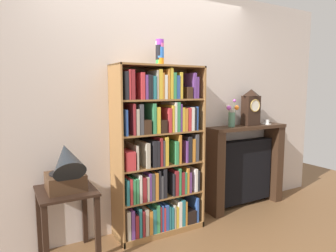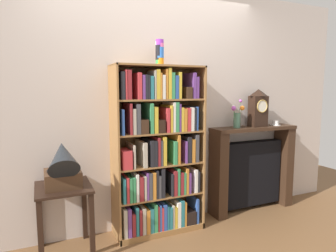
{
  "view_description": "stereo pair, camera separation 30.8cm",
  "coord_description": "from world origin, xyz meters",
  "px_view_note": "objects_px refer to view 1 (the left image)",
  "views": [
    {
      "loc": [
        -1.4,
        -2.55,
        1.5
      ],
      "look_at": [
        0.11,
        0.11,
        1.12
      ],
      "focal_mm": 31.69,
      "sensor_mm": 36.0,
      "label": 1
    },
    {
      "loc": [
        -1.12,
        -2.69,
        1.5
      ],
      "look_at": [
        0.11,
        0.11,
        1.12
      ],
      "focal_mm": 31.69,
      "sensor_mm": 36.0,
      "label": 2
    }
  ],
  "objects_px": {
    "fireplace_mantel": "(244,167)",
    "mantel_clock": "(251,107)",
    "gramophone": "(66,168)",
    "bookshelf": "(158,157)",
    "flower_vase": "(232,116)",
    "teacup_with_saucer": "(266,122)",
    "side_table_left": "(67,208)",
    "cup_stack": "(160,53)"
  },
  "relations": [
    {
      "from": "side_table_left",
      "to": "teacup_with_saucer",
      "type": "bearing_deg",
      "value": 2.62
    },
    {
      "from": "mantel_clock",
      "to": "flower_vase",
      "type": "xyz_separation_m",
      "value": [
        -0.31,
        0.0,
        -0.09
      ]
    },
    {
      "from": "bookshelf",
      "to": "side_table_left",
      "type": "height_order",
      "value": "bookshelf"
    },
    {
      "from": "gramophone",
      "to": "mantel_clock",
      "type": "height_order",
      "value": "mantel_clock"
    },
    {
      "from": "mantel_clock",
      "to": "flower_vase",
      "type": "bearing_deg",
      "value": 179.1
    },
    {
      "from": "gramophone",
      "to": "teacup_with_saucer",
      "type": "bearing_deg",
      "value": 4.04
    },
    {
      "from": "cup_stack",
      "to": "side_table_left",
      "type": "bearing_deg",
      "value": -173.93
    },
    {
      "from": "side_table_left",
      "to": "flower_vase",
      "type": "bearing_deg",
      "value": 3.48
    },
    {
      "from": "gramophone",
      "to": "mantel_clock",
      "type": "relative_size",
      "value": 1.08
    },
    {
      "from": "fireplace_mantel",
      "to": "mantel_clock",
      "type": "xyz_separation_m",
      "value": [
        0.05,
        -0.03,
        0.76
      ]
    },
    {
      "from": "gramophone",
      "to": "teacup_with_saucer",
      "type": "height_order",
      "value": "gramophone"
    },
    {
      "from": "bookshelf",
      "to": "teacup_with_saucer",
      "type": "height_order",
      "value": "bookshelf"
    },
    {
      "from": "mantel_clock",
      "to": "bookshelf",
      "type": "bearing_deg",
      "value": -177.93
    },
    {
      "from": "fireplace_mantel",
      "to": "teacup_with_saucer",
      "type": "distance_m",
      "value": 0.65
    },
    {
      "from": "gramophone",
      "to": "mantel_clock",
      "type": "xyz_separation_m",
      "value": [
        2.27,
        0.18,
        0.43
      ]
    },
    {
      "from": "mantel_clock",
      "to": "flower_vase",
      "type": "height_order",
      "value": "mantel_clock"
    },
    {
      "from": "gramophone",
      "to": "fireplace_mantel",
      "type": "bearing_deg",
      "value": 5.24
    },
    {
      "from": "cup_stack",
      "to": "side_table_left",
      "type": "relative_size",
      "value": 0.4
    },
    {
      "from": "fireplace_mantel",
      "to": "teacup_with_saucer",
      "type": "height_order",
      "value": "teacup_with_saucer"
    },
    {
      "from": "bookshelf",
      "to": "flower_vase",
      "type": "xyz_separation_m",
      "value": [
        1.03,
        0.05,
        0.38
      ]
    },
    {
      "from": "bookshelf",
      "to": "gramophone",
      "type": "height_order",
      "value": "bookshelf"
    },
    {
      "from": "bookshelf",
      "to": "fireplace_mantel",
      "type": "bearing_deg",
      "value": 3.28
    },
    {
      "from": "bookshelf",
      "to": "flower_vase",
      "type": "distance_m",
      "value": 1.1
    },
    {
      "from": "teacup_with_saucer",
      "to": "gramophone",
      "type": "bearing_deg",
      "value": -175.96
    },
    {
      "from": "mantel_clock",
      "to": "side_table_left",
      "type": "bearing_deg",
      "value": -177.11
    },
    {
      "from": "fireplace_mantel",
      "to": "mantel_clock",
      "type": "relative_size",
      "value": 2.48
    },
    {
      "from": "bookshelf",
      "to": "gramophone",
      "type": "distance_m",
      "value": 0.95
    },
    {
      "from": "cup_stack",
      "to": "gramophone",
      "type": "xyz_separation_m",
      "value": [
        -0.98,
        -0.17,
        -1.02
      ]
    },
    {
      "from": "gramophone",
      "to": "mantel_clock",
      "type": "bearing_deg",
      "value": 4.49
    },
    {
      "from": "mantel_clock",
      "to": "teacup_with_saucer",
      "type": "distance_m",
      "value": 0.35
    },
    {
      "from": "flower_vase",
      "to": "gramophone",
      "type": "bearing_deg",
      "value": -174.68
    },
    {
      "from": "cup_stack",
      "to": "teacup_with_saucer",
      "type": "xyz_separation_m",
      "value": [
        1.58,
        0.01,
        -0.79
      ]
    },
    {
      "from": "bookshelf",
      "to": "cup_stack",
      "type": "xyz_separation_m",
      "value": [
        0.04,
        0.04,
        1.06
      ]
    },
    {
      "from": "bookshelf",
      "to": "cup_stack",
      "type": "relative_size",
      "value": 6.71
    },
    {
      "from": "bookshelf",
      "to": "mantel_clock",
      "type": "bearing_deg",
      "value": 2.07
    },
    {
      "from": "fireplace_mantel",
      "to": "side_table_left",
      "type": "bearing_deg",
      "value": -176.39
    },
    {
      "from": "fireplace_mantel",
      "to": "gramophone",
      "type": "bearing_deg",
      "value": -174.76
    },
    {
      "from": "gramophone",
      "to": "fireplace_mantel",
      "type": "relative_size",
      "value": 0.44
    },
    {
      "from": "side_table_left",
      "to": "mantel_clock",
      "type": "distance_m",
      "value": 2.41
    },
    {
      "from": "side_table_left",
      "to": "flower_vase",
      "type": "distance_m",
      "value": 2.09
    },
    {
      "from": "flower_vase",
      "to": "bookshelf",
      "type": "bearing_deg",
      "value": -177.04
    },
    {
      "from": "cup_stack",
      "to": "flower_vase",
      "type": "height_order",
      "value": "cup_stack"
    }
  ]
}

